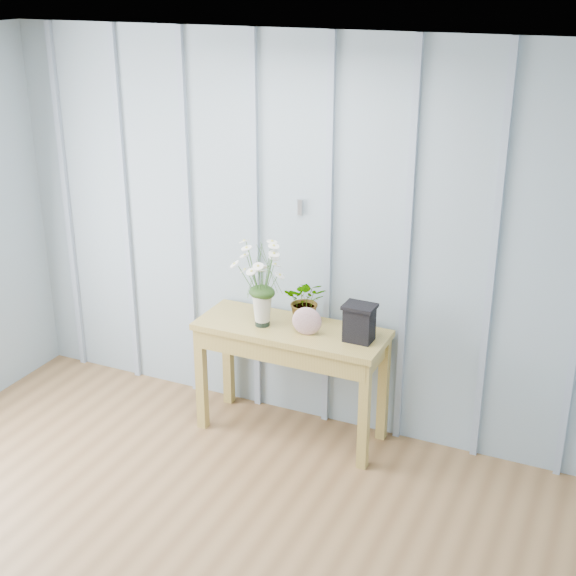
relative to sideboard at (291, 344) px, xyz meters
The scene contains 6 objects.
room_shell 1.73m from the sideboard, 95.86° to the right, with size 4.00×4.50×2.50m.
sideboard is the anchor object (origin of this frame).
daisy_vase 0.51m from the sideboard, 164.88° to the right, with size 0.41×0.31×0.57m.
spider_plant 0.29m from the sideboard, 66.26° to the left, with size 0.26×0.23×0.29m, color #1B3913.
felt_disc_vessel 0.25m from the sideboard, 25.12° to the right, with size 0.18×0.05×0.18m, color #88435C.
carved_box 0.50m from the sideboard, ahead, with size 0.19×0.15×0.23m.
Camera 1 is at (1.97, -2.11, 2.82)m, focal length 50.00 mm.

